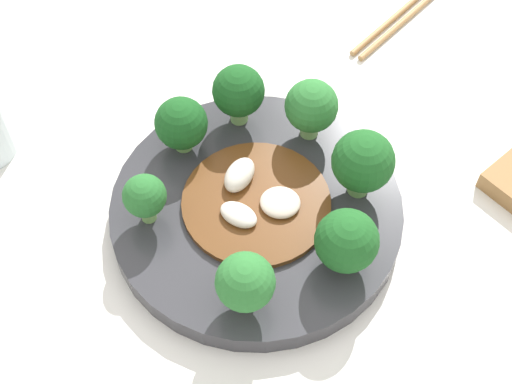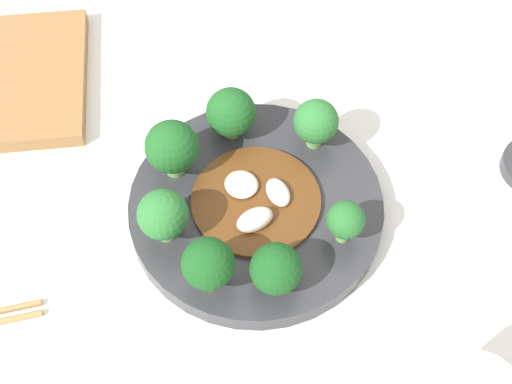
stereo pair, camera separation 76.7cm
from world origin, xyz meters
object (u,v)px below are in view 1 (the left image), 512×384
broccoli_west (311,107)px  broccoli_north (347,241)px  broccoli_northwest (363,162)px  broccoli_south (181,124)px  plate (256,211)px  broccoli_southwest (238,92)px  stirfry_center (255,200)px  broccoli_southeast (145,197)px  chopsticks (408,11)px  broccoli_northeast (245,283)px

broccoli_west → broccoli_north: (0.10, 0.12, -0.00)m
broccoli_northwest → broccoli_south: size_ratio=1.21×
plate → broccoli_southwest: (-0.07, -0.08, 0.05)m
broccoli_southwest → stirfry_center: (0.07, 0.08, -0.04)m
broccoli_southeast → stirfry_center: broccoli_southeast is taller
plate → broccoli_south: bearing=-92.7°
broccoli_southeast → chopsticks: (-0.42, 0.01, -0.05)m
broccoli_northwest → broccoli_southeast: bearing=-39.2°
broccoli_west → chopsticks: bearing=-170.4°
broccoli_south → broccoli_southeast: bearing=23.8°
broccoli_west → broccoli_northeast: broccoli_west is taller
stirfry_center → broccoli_northwest: bearing=140.5°
broccoli_north → stirfry_center: broccoli_north is taller
broccoli_southeast → broccoli_north: (-0.08, 0.16, 0.00)m
broccoli_north → chopsticks: broccoli_north is taller
broccoli_southeast → broccoli_southwest: size_ratio=0.82×
broccoli_south → broccoli_northeast: bearing=61.6°
plate → stirfry_center: size_ratio=1.97×
broccoli_south → stirfry_center: size_ratio=0.43×
broccoli_northeast → broccoli_northwest: bearing=-179.8°
broccoli_southwest → chopsticks: 0.28m
broccoli_northwest → broccoli_southeast: 0.20m
broccoli_southeast → stirfry_center: (-0.08, 0.06, -0.03)m
broccoli_northeast → stirfry_center: 0.11m
broccoli_northeast → chopsticks: (-0.43, -0.12, -0.06)m
plate → broccoli_southwest: broccoli_southwest is taller
broccoli_north → stirfry_center: bearing=-87.7°
broccoli_west → chopsticks: size_ratio=0.32×
stirfry_center → broccoli_southeast: bearing=-38.9°
plate → broccoli_west: size_ratio=4.12×
stirfry_center → chopsticks: stirfry_center is taller
plate → broccoli_southwest: 0.12m
broccoli_north → broccoli_southwest: broccoli_southwest is taller
broccoli_southwest → broccoli_northeast: size_ratio=1.06×
broccoli_northwest → broccoli_west: broccoli_northwest is taller
chopsticks → plate: bearing=9.7°
broccoli_northwest → stirfry_center: bearing=-39.5°
broccoli_southwest → stirfry_center: size_ratio=0.48×
broccoli_northwest → broccoli_west: size_ratio=1.10×
broccoli_southeast → broccoli_north: 0.18m
broccoli_south → broccoli_northeast: broccoli_northeast is taller
broccoli_north → chopsticks: size_ratio=0.31×
broccoli_southeast → plate: bearing=140.3°
broccoli_northwest → broccoli_north: size_ratio=1.14×
chopsticks → broccoli_south: bearing=-7.1°
plate → broccoli_west: (-0.10, -0.02, 0.05)m
broccoli_west → broccoli_southwest: size_ratio=0.99×
broccoli_northeast → broccoli_southwest: bearing=-136.1°
plate → chopsticks: (-0.35, -0.06, -0.01)m
broccoli_northeast → stirfry_center: (-0.08, -0.06, -0.03)m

